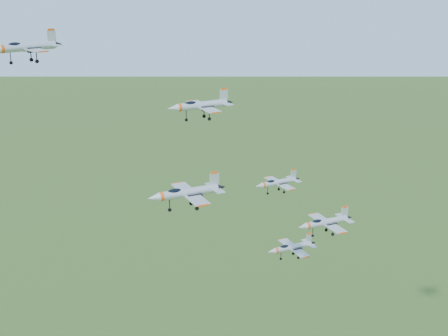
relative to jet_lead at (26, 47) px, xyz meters
name	(u,v)px	position (x,y,z in m)	size (l,w,h in m)	color
jet_lead	(26,47)	(0.00, 0.00, 0.00)	(13.75, 11.71, 3.75)	#B4BAC1
jet_left_high	(200,105)	(27.93, -15.57, -9.99)	(13.05, 10.78, 3.49)	#B4BAC1
jet_right_high	(186,192)	(18.57, -34.29, -19.06)	(12.95, 10.67, 3.47)	#B4BAC1
jet_left_low	(277,182)	(47.35, -9.38, -29.50)	(11.15, 9.26, 2.98)	#B4BAC1
jet_right_low	(325,222)	(47.28, -28.74, -30.94)	(11.87, 9.78, 3.17)	#B4BAC1
jet_trail	(292,247)	(48.58, -14.25, -42.63)	(11.75, 9.68, 3.14)	#B4BAC1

